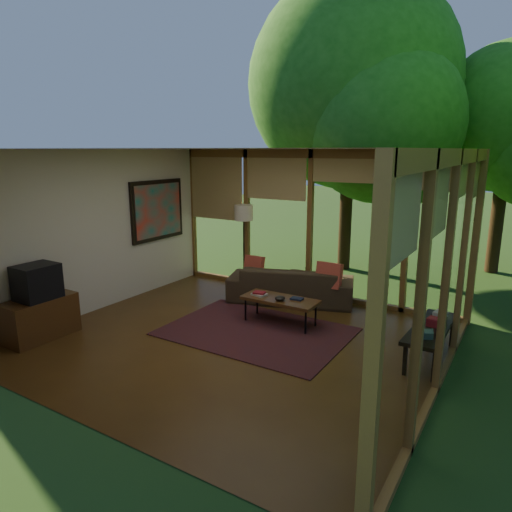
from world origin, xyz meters
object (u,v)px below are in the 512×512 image
Objects in this scene: sofa at (291,284)px; media_cabinet at (40,318)px; coffee_table at (280,300)px; television at (37,282)px; side_console at (421,328)px; floor_lamp at (244,217)px.

media_cabinet is at bearing 36.09° from sofa.
sofa is 2.21× the size of media_cabinet.
sofa is at bearing 108.94° from coffee_table.
television is 5.35m from side_console.
television reaches higher than side_console.
coffee_table is at bearing -41.25° from floor_lamp.
floor_lamp reaches higher than sofa.
media_cabinet is 0.55m from television.
media_cabinet is at bearing -139.86° from coffee_table.
side_console is at bearing 24.63° from television.
media_cabinet is 1.82× the size of television.
coffee_table is (1.57, -1.38, -1.01)m from floor_lamp.
media_cabinet reaches higher than side_console.
floor_lamp is at bearing -32.84° from sofa.
floor_lamp reaches higher than coffee_table.
sofa is at bearing 55.17° from media_cabinet.
coffee_table is 2.15m from side_console.
coffee_table is at bearing 89.86° from sofa.
television is (-2.33, -3.38, 0.53)m from sofa.
side_console is at bearing -21.31° from floor_lamp.
sofa is 1.15m from coffee_table.
television is 0.39× the size of side_console.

